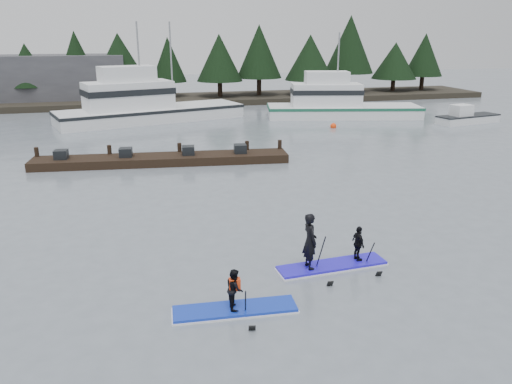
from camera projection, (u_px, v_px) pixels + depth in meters
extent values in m
plane|color=slate|center=(305.00, 288.00, 14.67)|extent=(160.00, 160.00, 0.00)
cube|color=#2D281E|center=(175.00, 100.00, 53.39)|extent=(70.00, 8.00, 0.60)
cube|color=#4C4C51|center=(35.00, 80.00, 51.33)|extent=(18.00, 6.00, 5.00)
cube|color=white|center=(152.00, 120.00, 42.52)|extent=(16.06, 8.46, 2.06)
cube|color=white|center=(128.00, 95.00, 40.97)|extent=(7.55, 4.92, 2.24)
cylinder|color=gray|center=(139.00, 66.00, 40.78)|extent=(0.14, 0.14, 6.92)
cube|color=white|center=(343.00, 116.00, 44.38)|extent=(13.77, 6.58, 1.90)
cube|color=white|center=(326.00, 95.00, 43.76)|extent=(6.42, 3.96, 1.90)
cylinder|color=gray|center=(338.00, 70.00, 43.13)|extent=(0.14, 0.14, 6.17)
cube|color=white|center=(468.00, 119.00, 41.43)|extent=(5.82, 2.73, 0.65)
cube|color=black|center=(162.00, 160.00, 28.52)|extent=(14.51, 3.36, 0.48)
sphere|color=#FF3D0C|center=(333.00, 128.00, 39.39)|extent=(0.48, 0.48, 0.48)
cube|color=#1331B7|center=(235.00, 309.00, 13.40)|extent=(3.36, 1.02, 0.12)
imported|color=black|center=(235.00, 289.00, 13.21)|extent=(0.46, 0.57, 1.12)
cube|color=#EE3F14|center=(235.00, 284.00, 13.17)|extent=(0.31, 0.22, 0.32)
cylinder|color=black|center=(245.00, 308.00, 13.19)|extent=(0.21, 0.85, 1.45)
cube|color=#2317DB|center=(332.00, 266.00, 15.92)|extent=(3.59, 1.07, 0.13)
imported|color=black|center=(310.00, 241.00, 15.40)|extent=(0.47, 0.68, 1.80)
cylinder|color=black|center=(320.00, 256.00, 15.40)|extent=(0.11, 0.99, 1.68)
imported|color=black|center=(358.00, 244.00, 15.99)|extent=(0.33, 0.70, 1.17)
cylinder|color=black|center=(368.00, 259.00, 16.01)|extent=(0.10, 0.86, 1.46)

